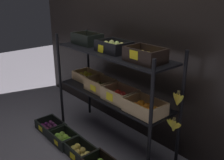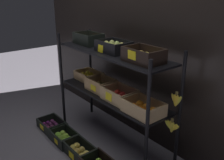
{
  "view_description": "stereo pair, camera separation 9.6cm",
  "coord_description": "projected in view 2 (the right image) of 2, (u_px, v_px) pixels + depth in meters",
  "views": [
    {
      "loc": [
        1.86,
        -1.62,
        1.64
      ],
      "look_at": [
        0.0,
        0.0,
        0.73
      ],
      "focal_mm": 40.33,
      "sensor_mm": 36.0,
      "label": 1
    },
    {
      "loc": [
        1.92,
        -1.54,
        1.64
      ],
      "look_at": [
        0.0,
        0.0,
        0.73
      ],
      "focal_mm": 40.33,
      "sensor_mm": 36.0,
      "label": 2
    }
  ],
  "objects": [
    {
      "name": "ground_plane",
      "position": [
        112.0,
        140.0,
        2.88
      ],
      "size": [
        10.0,
        10.0,
        0.0
      ],
      "primitive_type": "plane",
      "color": "slate"
    },
    {
      "name": "storefront_wall",
      "position": [
        142.0,
        37.0,
        2.73
      ],
      "size": [
        3.83,
        0.12,
        2.26
      ],
      "primitive_type": "cube",
      "color": "black",
      "rests_on": "ground_plane"
    },
    {
      "name": "display_rack",
      "position": [
        114.0,
        76.0,
        2.58
      ],
      "size": [
        1.57,
        0.46,
        1.16
      ],
      "color": "black",
      "rests_on": "ground_plane"
    },
    {
      "name": "crate_ground_apple_green",
      "position": [
        64.0,
        137.0,
        2.84
      ],
      "size": [
        0.35,
        0.24,
        0.12
      ],
      "color": "black",
      "rests_on": "ground_plane"
    },
    {
      "name": "crate_ground_apple_gold",
      "position": [
        79.0,
        151.0,
        2.61
      ],
      "size": [
        0.37,
        0.22,
        0.12
      ],
      "color": "black",
      "rests_on": "ground_plane"
    },
    {
      "name": "crate_ground_plum",
      "position": [
        52.0,
        126.0,
        3.09
      ],
      "size": [
        0.37,
        0.25,
        0.11
      ],
      "color": "black",
      "rests_on": "ground_plane"
    }
  ]
}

